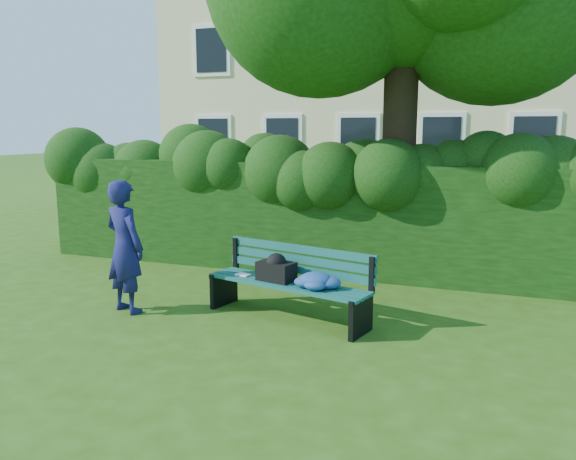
% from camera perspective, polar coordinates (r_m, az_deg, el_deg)
% --- Properties ---
extents(ground, '(80.00, 80.00, 0.00)m').
position_cam_1_polar(ground, '(7.46, -1.59, -7.97)').
color(ground, '#2E4F0F').
rests_on(ground, ground).
extents(apartment_building, '(16.00, 8.08, 12.00)m').
position_cam_1_polar(apartment_building, '(21.07, 13.38, 19.96)').
color(apartment_building, beige).
rests_on(apartment_building, ground).
extents(hedge, '(10.00, 1.00, 1.80)m').
position_cam_1_polar(hedge, '(9.28, 3.38, 1.33)').
color(hedge, black).
rests_on(hedge, ground).
extents(park_bench, '(2.21, 1.06, 0.89)m').
position_cam_1_polar(park_bench, '(6.92, 0.52, -5.05)').
color(park_bench, '#0D423B').
rests_on(park_bench, ground).
extents(man_reading, '(0.72, 0.59, 1.71)m').
position_cam_1_polar(man_reading, '(7.43, -16.25, -1.64)').
color(man_reading, '#171852').
rests_on(man_reading, ground).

